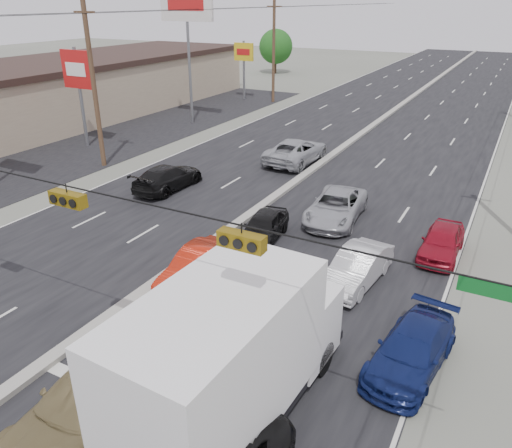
{
  "coord_description": "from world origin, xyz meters",
  "views": [
    {
      "loc": [
        11.12,
        -8.02,
        10.02
      ],
      "look_at": [
        2.99,
        7.2,
        2.2
      ],
      "focal_mm": 35.0,
      "sensor_mm": 36.0,
      "label": 1
    }
  ],
  "objects_px": {
    "queue_car_c": "(336,207)",
    "queue_car_e": "(442,242)",
    "tan_sedan": "(94,400)",
    "queue_car_a": "(264,227)",
    "pole_sign_billboard": "(187,14)",
    "red_sedan": "(199,267)",
    "tree_left_far": "(276,47)",
    "box_truck": "(233,354)",
    "utility_pole_left_b": "(94,86)",
    "pole_sign_far": "(244,57)",
    "oncoming_far": "(296,151)",
    "oncoming_near": "(168,178)",
    "pole_sign_mid": "(78,75)",
    "utility_pole_left_c": "(274,51)",
    "queue_car_b": "(357,268)",
    "queue_car_d": "(411,351)"
  },
  "relations": [
    {
      "from": "queue_car_c",
      "to": "pole_sign_billboard",
      "type": "bearing_deg",
      "value": 137.23
    },
    {
      "from": "pole_sign_mid",
      "to": "utility_pole_left_c",
      "type": "bearing_deg",
      "value": 78.44
    },
    {
      "from": "pole_sign_far",
      "to": "oncoming_near",
      "type": "distance_m",
      "value": 28.63
    },
    {
      "from": "red_sedan",
      "to": "queue_car_b",
      "type": "bearing_deg",
      "value": 25.96
    },
    {
      "from": "queue_car_e",
      "to": "queue_car_a",
      "type": "bearing_deg",
      "value": -162.92
    },
    {
      "from": "queue_car_b",
      "to": "queue_car_e",
      "type": "height_order",
      "value": "queue_car_b"
    },
    {
      "from": "tree_left_far",
      "to": "queue_car_e",
      "type": "bearing_deg",
      "value": -56.84
    },
    {
      "from": "utility_pole_left_b",
      "to": "oncoming_far",
      "type": "relative_size",
      "value": 1.75
    },
    {
      "from": "tree_left_far",
      "to": "queue_car_e",
      "type": "height_order",
      "value": "tree_left_far"
    },
    {
      "from": "tan_sedan",
      "to": "pole_sign_billboard",
      "type": "bearing_deg",
      "value": 120.42
    },
    {
      "from": "pole_sign_far",
      "to": "oncoming_near",
      "type": "relative_size",
      "value": 1.25
    },
    {
      "from": "box_truck",
      "to": "queue_car_e",
      "type": "xyz_separation_m",
      "value": [
        3.16,
        11.96,
        -1.43
      ]
    },
    {
      "from": "queue_car_c",
      "to": "queue_car_e",
      "type": "height_order",
      "value": "queue_car_c"
    },
    {
      "from": "pole_sign_billboard",
      "to": "queue_car_b",
      "type": "distance_m",
      "value": 30.01
    },
    {
      "from": "oncoming_near",
      "to": "queue_car_d",
      "type": "bearing_deg",
      "value": 151.48
    },
    {
      "from": "red_sedan",
      "to": "queue_car_b",
      "type": "distance_m",
      "value": 6.01
    },
    {
      "from": "red_sedan",
      "to": "queue_car_d",
      "type": "height_order",
      "value": "red_sedan"
    },
    {
      "from": "utility_pole_left_c",
      "to": "pole_sign_far",
      "type": "relative_size",
      "value": 1.67
    },
    {
      "from": "red_sedan",
      "to": "queue_car_e",
      "type": "height_order",
      "value": "red_sedan"
    },
    {
      "from": "queue_car_a",
      "to": "queue_car_b",
      "type": "distance_m",
      "value": 5.16
    },
    {
      "from": "red_sedan",
      "to": "queue_car_e",
      "type": "distance_m",
      "value": 10.28
    },
    {
      "from": "red_sedan",
      "to": "queue_car_e",
      "type": "bearing_deg",
      "value": 38.8
    },
    {
      "from": "pole_sign_far",
      "to": "oncoming_far",
      "type": "relative_size",
      "value": 1.05
    },
    {
      "from": "utility_pole_left_c",
      "to": "queue_car_d",
      "type": "height_order",
      "value": "utility_pole_left_c"
    },
    {
      "from": "tree_left_far",
      "to": "tan_sedan",
      "type": "height_order",
      "value": "tree_left_far"
    },
    {
      "from": "pole_sign_billboard",
      "to": "box_truck",
      "type": "bearing_deg",
      "value": -53.43
    },
    {
      "from": "pole_sign_billboard",
      "to": "oncoming_near",
      "type": "xyz_separation_m",
      "value": [
        8.47,
        -14.58,
        -8.17
      ]
    },
    {
      "from": "pole_sign_mid",
      "to": "pole_sign_billboard",
      "type": "bearing_deg",
      "value": 75.96
    },
    {
      "from": "queue_car_a",
      "to": "tan_sedan",
      "type": "bearing_deg",
      "value": -91.77
    },
    {
      "from": "red_sedan",
      "to": "queue_car_c",
      "type": "xyz_separation_m",
      "value": [
        2.53,
        8.18,
        -0.0
      ]
    },
    {
      "from": "pole_sign_billboard",
      "to": "queue_car_a",
      "type": "bearing_deg",
      "value": -47.65
    },
    {
      "from": "pole_sign_billboard",
      "to": "box_truck",
      "type": "height_order",
      "value": "pole_sign_billboard"
    },
    {
      "from": "pole_sign_billboard",
      "to": "pole_sign_far",
      "type": "height_order",
      "value": "pole_sign_billboard"
    },
    {
      "from": "box_truck",
      "to": "oncoming_far",
      "type": "height_order",
      "value": "box_truck"
    },
    {
      "from": "utility_pole_left_b",
      "to": "oncoming_far",
      "type": "xyz_separation_m",
      "value": [
        10.86,
        6.52,
        -4.31
      ]
    },
    {
      "from": "pole_sign_billboard",
      "to": "tree_left_far",
      "type": "xyz_separation_m",
      "value": [
        -7.5,
        32.0,
        -5.15
      ]
    },
    {
      "from": "red_sedan",
      "to": "oncoming_far",
      "type": "xyz_separation_m",
      "value": [
        -3.04,
        15.95,
        0.09
      ]
    },
    {
      "from": "tree_left_far",
      "to": "queue_car_c",
      "type": "distance_m",
      "value": 53.11
    },
    {
      "from": "box_truck",
      "to": "queue_car_b",
      "type": "xyz_separation_m",
      "value": [
        0.69,
        8.05,
        -1.4
      ]
    },
    {
      "from": "utility_pole_left_c",
      "to": "pole_sign_mid",
      "type": "height_order",
      "value": "utility_pole_left_c"
    },
    {
      "from": "oncoming_near",
      "to": "queue_car_c",
      "type": "bearing_deg",
      "value": -176.9
    },
    {
      "from": "tan_sedan",
      "to": "queue_car_b",
      "type": "xyz_separation_m",
      "value": [
        3.7,
        9.88,
        -0.13
      ]
    },
    {
      "from": "tan_sedan",
      "to": "queue_car_a",
      "type": "bearing_deg",
      "value": 95.52
    },
    {
      "from": "tree_left_far",
      "to": "box_truck",
      "type": "height_order",
      "value": "tree_left_far"
    },
    {
      "from": "utility_pole_left_c",
      "to": "pole_sign_mid",
      "type": "distance_m",
      "value": 22.46
    },
    {
      "from": "red_sedan",
      "to": "utility_pole_left_b",
      "type": "bearing_deg",
      "value": 143.68
    },
    {
      "from": "tree_left_far",
      "to": "oncoming_near",
      "type": "height_order",
      "value": "tree_left_far"
    },
    {
      "from": "pole_sign_billboard",
      "to": "red_sedan",
      "type": "xyz_separation_m",
      "value": [
        15.9,
        -22.43,
        -8.16
      ]
    },
    {
      "from": "pole_sign_billboard",
      "to": "pole_sign_far",
      "type": "bearing_deg",
      "value": 97.13
    },
    {
      "from": "utility_pole_left_b",
      "to": "pole_sign_mid",
      "type": "height_order",
      "value": "utility_pole_left_b"
    }
  ]
}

